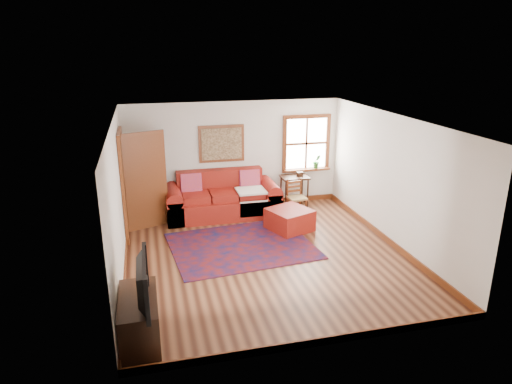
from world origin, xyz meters
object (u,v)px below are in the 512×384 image
object	(u,v)px
red_leather_sofa	(223,201)
red_ottoman	(290,220)
media_cabinet	(139,318)
side_table	(294,182)
ladder_back_chair	(296,196)

from	to	relation	value
red_leather_sofa	red_ottoman	size ratio (longest dim) A/B	3.22
red_leather_sofa	media_cabinet	distance (m)	4.67
red_ottoman	side_table	distance (m)	1.47
side_table	ladder_back_chair	xyz separation A→B (m)	(-0.12, -0.48, -0.19)
red_leather_sofa	side_table	size ratio (longest dim) A/B	3.32
side_table	red_ottoman	bearing A→B (deg)	-112.25
side_table	ladder_back_chair	distance (m)	0.53
red_ottoman	media_cabinet	bearing A→B (deg)	-156.99
ladder_back_chair	red_ottoman	bearing A→B (deg)	-116.58
red_leather_sofa	red_ottoman	distance (m)	1.71
red_leather_sofa	ladder_back_chair	world-z (taller)	red_leather_sofa
side_table	media_cabinet	size ratio (longest dim) A/B	0.69
side_table	red_leather_sofa	bearing A→B (deg)	-176.83
ladder_back_chair	media_cabinet	xyz separation A→B (m)	(-3.47, -3.90, -0.14)
red_ottoman	ladder_back_chair	xyz separation A→B (m)	(0.41, 0.83, 0.22)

